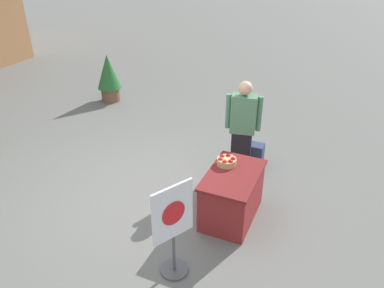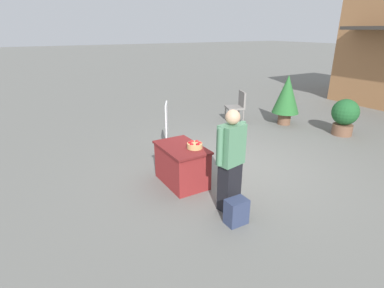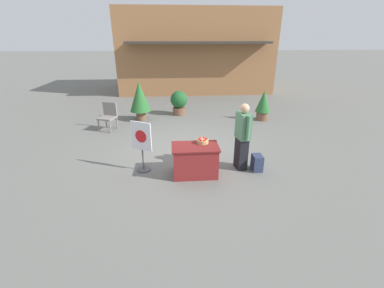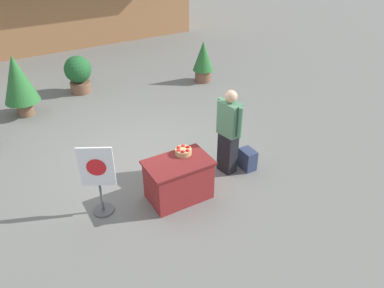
% 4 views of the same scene
% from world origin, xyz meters
% --- Properties ---
extents(ground_plane, '(120.00, 120.00, 0.00)m').
position_xyz_m(ground_plane, '(0.00, 0.00, 0.00)').
color(ground_plane, slate).
extents(display_table, '(1.15, 0.73, 0.78)m').
position_xyz_m(display_table, '(0.06, -1.33, 0.39)').
color(display_table, maroon).
rests_on(display_table, ground_plane).
extents(apple_basket, '(0.29, 0.29, 0.13)m').
position_xyz_m(apple_basket, '(0.26, -1.16, 0.84)').
color(apple_basket, tan).
rests_on(apple_basket, display_table).
extents(person_visitor, '(0.34, 0.60, 1.74)m').
position_xyz_m(person_visitor, '(1.28, -1.09, 0.89)').
color(person_visitor, black).
rests_on(person_visitor, ground_plane).
extents(backpack, '(0.24, 0.34, 0.42)m').
position_xyz_m(backpack, '(1.68, -1.24, 0.21)').
color(backpack, '#2D3856').
rests_on(backpack, ground_plane).
extents(poster_board, '(0.52, 0.36, 1.32)m').
position_xyz_m(poster_board, '(-1.26, -1.01, 0.72)').
color(poster_board, '#4C4C51').
rests_on(poster_board, ground_plane).
extents(patio_chair, '(0.71, 0.71, 1.00)m').
position_xyz_m(patio_chair, '(-2.83, 2.34, 0.56)').
color(patio_chair, gray).
rests_on(patio_chair, ground_plane).
extents(potted_plant_near_left, '(0.84, 0.84, 1.58)m').
position_xyz_m(potted_plant_near_left, '(-1.78, 3.44, 0.93)').
color(potted_plant_near_left, brown).
rests_on(potted_plant_near_left, ground_plane).
extents(potted_plant_far_left, '(0.74, 0.74, 1.05)m').
position_xyz_m(potted_plant_far_left, '(-0.17, 4.11, 0.58)').
color(potted_plant_far_left, brown).
rests_on(potted_plant_far_left, ground_plane).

